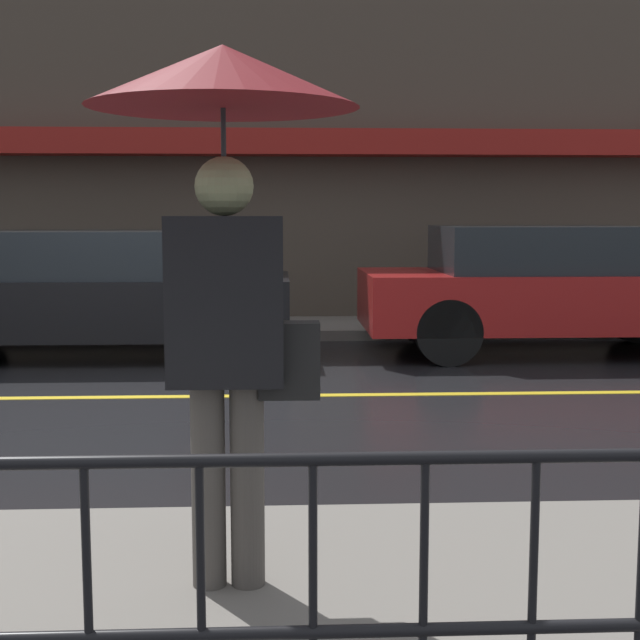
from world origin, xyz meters
TOP-DOWN VIEW (x-y plane):
  - ground_plane at (0.00, 0.00)m, footprint 80.00×80.00m
  - sidewalk_far at (0.00, 4.22)m, footprint 28.00×1.62m
  - lane_marking at (0.00, 0.00)m, footprint 25.20×0.12m
  - building_storefront at (0.00, 5.15)m, footprint 28.00×0.85m
  - pedestrian at (1.18, -4.37)m, footprint 1.04×1.04m
  - car_black at (-0.85, 2.33)m, footprint 4.60×1.76m
  - car_red at (4.50, 2.33)m, footprint 4.34×1.82m

SIDE VIEW (x-z plane):
  - ground_plane at x=0.00m, z-range 0.00..0.00m
  - lane_marking at x=0.00m, z-range 0.00..0.01m
  - sidewalk_far at x=0.00m, z-range 0.00..0.13m
  - car_black at x=-0.85m, z-range 0.01..1.44m
  - car_red at x=4.50m, z-range 0.03..1.50m
  - pedestrian at x=1.18m, z-range 0.74..2.85m
  - building_storefront at x=0.00m, z-range -0.03..6.23m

